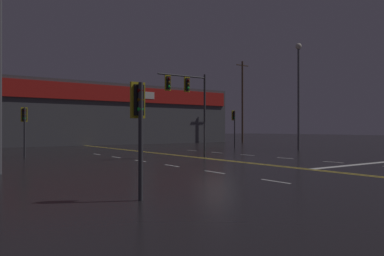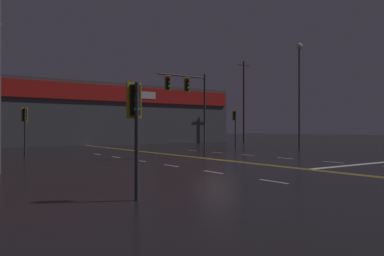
% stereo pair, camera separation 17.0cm
% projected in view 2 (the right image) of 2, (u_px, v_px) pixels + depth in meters
% --- Properties ---
extents(ground_plane, '(200.00, 200.00, 0.00)m').
position_uv_depth(ground_plane, '(216.00, 159.00, 23.65)').
color(ground_plane, black).
extents(road_markings, '(13.13, 60.00, 0.01)m').
position_uv_depth(road_markings, '(238.00, 160.00, 23.09)').
color(road_markings, gold).
rests_on(road_markings, ground).
extents(traffic_signal_median, '(3.75, 0.36, 5.67)m').
position_uv_depth(traffic_signal_median, '(187.00, 93.00, 24.69)').
color(traffic_signal_median, '#38383D').
rests_on(traffic_signal_median, ground).
extents(traffic_signal_corner_northeast, '(0.42, 0.36, 3.78)m').
position_uv_depth(traffic_signal_corner_northeast, '(235.00, 120.00, 37.05)').
color(traffic_signal_corner_northeast, '#38383D').
rests_on(traffic_signal_corner_northeast, ground).
extents(traffic_signal_corner_northwest, '(0.42, 0.36, 3.42)m').
position_uv_depth(traffic_signal_corner_northwest, '(25.00, 121.00, 25.57)').
color(traffic_signal_corner_northwest, '#38383D').
rests_on(traffic_signal_corner_northwest, ground).
extents(traffic_signal_corner_southwest, '(0.42, 0.36, 3.22)m').
position_uv_depth(traffic_signal_corner_southwest, '(135.00, 113.00, 10.17)').
color(traffic_signal_corner_southwest, '#38383D').
rests_on(traffic_signal_corner_southwest, ground).
extents(streetlight_near_left, '(0.56, 0.56, 9.78)m').
position_uv_depth(streetlight_near_left, '(299.00, 82.00, 34.12)').
color(streetlight_near_left, '#59595E').
rests_on(streetlight_near_left, ground).
extents(building_backdrop, '(42.42, 10.23, 7.59)m').
position_uv_depth(building_backdrop, '(74.00, 114.00, 47.71)').
color(building_backdrop, '#4C4C51').
rests_on(building_backdrop, ground).
extents(utility_pole_row, '(47.08, 0.26, 12.17)m').
position_uv_depth(utility_pole_row, '(88.00, 90.00, 40.72)').
color(utility_pole_row, '#4C3828').
rests_on(utility_pole_row, ground).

